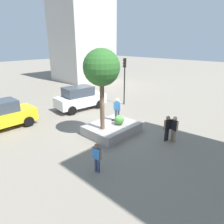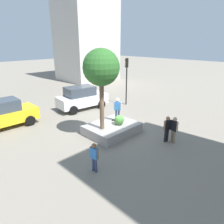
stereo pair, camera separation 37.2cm
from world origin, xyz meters
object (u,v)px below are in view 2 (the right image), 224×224
object	(u,v)px
taxi_cab	(3,114)
passerby_with_bag	(174,128)
police_car	(82,98)
pedestrian_crossing	(94,156)
plaza_tree	(101,68)
skateboard	(117,120)
planter_ledge	(112,129)
bystander_watching	(167,127)
traffic_light_corner	(127,74)
skateboarder	(118,108)

from	to	relation	value
taxi_cab	passerby_with_bag	xyz separation A→B (m)	(6.61, -9.92, -0.08)
police_car	passerby_with_bag	xyz separation A→B (m)	(-0.07, -9.43, -0.10)
taxi_cab	pedestrian_crossing	world-z (taller)	taxi_cab
plaza_tree	passerby_with_bag	world-z (taller)	plaza_tree
skateboard	pedestrian_crossing	bearing A→B (deg)	-148.85
skateboard	police_car	bearing A→B (deg)	79.01
planter_ledge	taxi_cab	xyz separation A→B (m)	(-4.90, 6.23, 0.74)
planter_ledge	bystander_watching	world-z (taller)	bystander_watching
taxi_cab	traffic_light_corner	size ratio (longest dim) A/B	0.99
skateboard	bystander_watching	world-z (taller)	bystander_watching
skateboard	police_car	size ratio (longest dim) A/B	0.17
taxi_cab	skateboard	bearing A→B (deg)	-47.44
skateboard	traffic_light_corner	world-z (taller)	traffic_light_corner
police_car	taxi_cab	bearing A→B (deg)	175.84
planter_ledge	taxi_cab	distance (m)	7.96
bystander_watching	passerby_with_bag	world-z (taller)	passerby_with_bag
skateboarder	traffic_light_corner	xyz separation A→B (m)	(5.05, 3.61, 1.44)
plaza_tree	planter_ledge	bearing A→B (deg)	2.19
taxi_cab	bystander_watching	distance (m)	11.51
taxi_cab	passerby_with_bag	bearing A→B (deg)	-56.31
skateboarder	traffic_light_corner	size ratio (longest dim) A/B	0.36
skateboarder	police_car	size ratio (longest dim) A/B	0.34
traffic_light_corner	skateboard	bearing A→B (deg)	-144.43
plaza_tree	skateboarder	size ratio (longest dim) A/B	3.11
planter_ledge	passerby_with_bag	bearing A→B (deg)	-65.02
skateboard	bystander_watching	size ratio (longest dim) A/B	0.47
planter_ledge	police_car	size ratio (longest dim) A/B	0.72
skateboarder	pedestrian_crossing	world-z (taller)	skateboarder
bystander_watching	taxi_cab	bearing A→B (deg)	123.89
planter_ledge	skateboarder	world-z (taller)	skateboarder
bystander_watching	traffic_light_corner	bearing A→B (deg)	59.20
taxi_cab	bystander_watching	world-z (taller)	taxi_cab
skateboard	skateboarder	bearing A→B (deg)	-90.00
skateboarder	bystander_watching	distance (m)	3.63
planter_ledge	pedestrian_crossing	distance (m)	4.52
plaza_tree	passerby_with_bag	size ratio (longest dim) A/B	2.97
bystander_watching	skateboarder	bearing A→B (deg)	103.44
pedestrian_crossing	plaza_tree	bearing A→B (deg)	41.79
plaza_tree	police_car	xyz separation A→B (m)	(2.72, 5.78, -3.43)
taxi_cab	police_car	bearing A→B (deg)	-4.16
taxi_cab	planter_ledge	bearing A→B (deg)	-51.86
plaza_tree	police_car	distance (m)	7.25
traffic_light_corner	pedestrian_crossing	distance (m)	11.56
bystander_watching	planter_ledge	bearing A→B (deg)	114.63
police_car	pedestrian_crossing	distance (m)	9.93
taxi_cab	traffic_light_corner	xyz separation A→B (m)	(10.64, -2.48, 2.03)
plaza_tree	pedestrian_crossing	distance (m)	5.20
taxi_cab	bystander_watching	xyz separation A→B (m)	(6.42, -9.56, -0.08)
planter_ledge	traffic_light_corner	world-z (taller)	traffic_light_corner
passerby_with_bag	traffic_light_corner	bearing A→B (deg)	61.58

